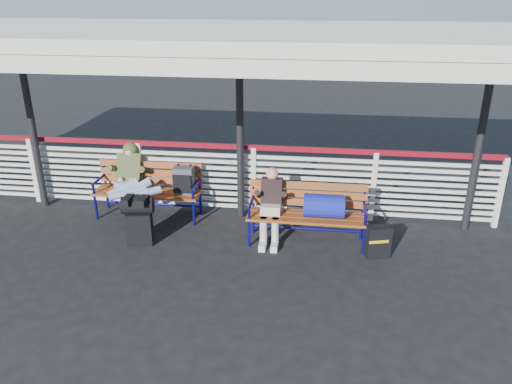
# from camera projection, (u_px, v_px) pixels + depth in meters

# --- Properties ---
(ground) EXTENTS (60.00, 60.00, 0.00)m
(ground) POSITION_uv_depth(u_px,v_px,m) (99.00, 260.00, 7.23)
(ground) COLOR black
(ground) RESTS_ON ground
(fence) EXTENTS (12.08, 0.08, 1.24)m
(fence) POSITION_uv_depth(u_px,v_px,m) (141.00, 172.00, 8.72)
(fence) COLOR silver
(fence) RESTS_ON ground
(canopy) EXTENTS (12.60, 3.60, 3.16)m
(canopy) POSITION_uv_depth(u_px,v_px,m) (100.00, 36.00, 6.87)
(canopy) COLOR silver
(canopy) RESTS_ON ground
(luggage_stack) EXTENTS (0.51, 0.34, 0.78)m
(luggage_stack) POSITION_uv_depth(u_px,v_px,m) (139.00, 219.00, 7.54)
(luggage_stack) COLOR black
(luggage_stack) RESTS_ON ground
(bench_left) EXTENTS (1.80, 0.56, 0.93)m
(bench_left) POSITION_uv_depth(u_px,v_px,m) (160.00, 183.00, 8.41)
(bench_left) COLOR #A44A1F
(bench_left) RESTS_ON ground
(bench_right) EXTENTS (1.80, 0.56, 0.92)m
(bench_right) POSITION_uv_depth(u_px,v_px,m) (316.00, 207.00, 7.49)
(bench_right) COLOR #A44A1F
(bench_right) RESTS_ON ground
(traveler_man) EXTENTS (0.94, 1.62, 0.77)m
(traveler_man) POSITION_uv_depth(u_px,v_px,m) (132.00, 185.00, 8.10)
(traveler_man) COLOR #98A9CC
(traveler_man) RESTS_ON ground
(companion_person) EXTENTS (0.32, 0.66, 1.15)m
(companion_person) POSITION_uv_depth(u_px,v_px,m) (271.00, 205.00, 7.58)
(companion_person) COLOR beige
(companion_person) RESTS_ON ground
(suitcase_side) EXTENTS (0.39, 0.29, 0.48)m
(suitcase_side) POSITION_uv_depth(u_px,v_px,m) (378.00, 242.00, 7.24)
(suitcase_side) COLOR black
(suitcase_side) RESTS_ON ground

